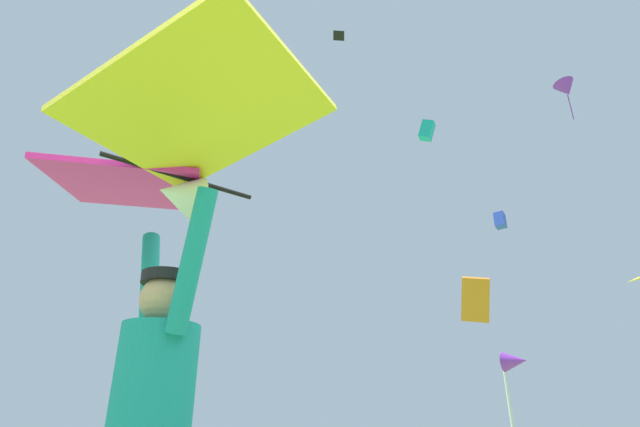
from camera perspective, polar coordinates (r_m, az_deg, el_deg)
name	(u,v)px	position (r m, az deg, el deg)	size (l,w,h in m)	color
held_stunt_kite	(165,162)	(2.56, -17.73, 5.78)	(2.04, 1.31, 0.43)	black
distant_kite_black_high_left	(339,35)	(23.68, 2.24, 20.16)	(0.58, 0.57, 0.22)	black
distant_kite_yellow_low_right	(638,278)	(21.83, 33.31, -6.34)	(0.89, 0.89, 0.27)	yellow
distant_kite_purple_high_right	(566,89)	(29.93, 26.92, 12.92)	(1.40, 1.33, 2.47)	purple
distant_kite_orange_overhead_distant	(475,299)	(15.05, 17.78, -9.53)	(1.24, 1.28, 1.50)	orange
distant_kite_teal_mid_right	(427,131)	(36.11, 12.44, 9.49)	(1.43, 1.04, 1.59)	#19B2AD
distant_kite_blue_low_left	(500,220)	(33.54, 20.39, -0.75)	(0.68, 0.76, 1.07)	blue
marker_flag	(515,372)	(6.57, 21.89, -16.85)	(0.30, 0.24, 1.82)	silver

